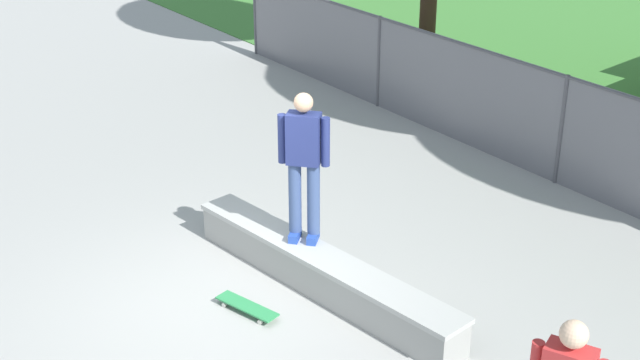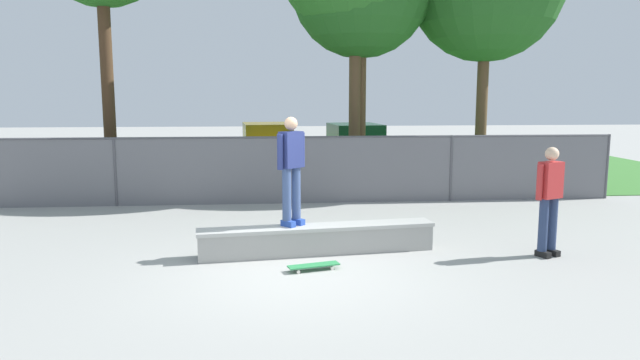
# 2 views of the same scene
# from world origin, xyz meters

# --- Properties ---
(ground_plane) EXTENTS (80.00, 80.00, 0.00)m
(ground_plane) POSITION_xyz_m (0.00, 0.00, 0.00)
(ground_plane) COLOR #9E9E99
(concrete_ledge) EXTENTS (4.04, 0.97, 0.48)m
(concrete_ledge) POSITION_xyz_m (0.38, 1.10, 0.24)
(concrete_ledge) COLOR #999993
(concrete_ledge) RESTS_ON ground
(skateboarder) EXTENTS (0.47, 0.45, 1.82)m
(skateboarder) POSITION_xyz_m (-0.05, 1.16, 1.49)
(skateboarder) COLOR #2647A5
(skateboarder) RESTS_ON concrete_ledge
(skateboard) EXTENTS (0.82, 0.40, 0.09)m
(skateboard) POSITION_xyz_m (0.24, 0.16, 0.07)
(skateboard) COLOR #2D8C4C
(skateboard) RESTS_ON ground
(chainlink_fence) EXTENTS (16.49, 0.07, 1.66)m
(chainlink_fence) POSITION_xyz_m (0.00, 5.66, 0.91)
(chainlink_fence) COLOR #4C4C51
(chainlink_fence) RESTS_ON ground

